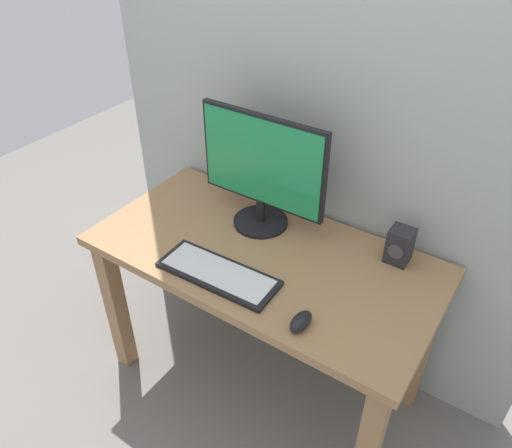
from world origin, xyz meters
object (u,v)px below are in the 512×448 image
monitor (262,169)px  keyboard_primary (218,273)px  desk (263,278)px  mouse (301,321)px  speaker_right (400,246)px

monitor → keyboard_primary: monitor is taller
keyboard_primary → desk: bearing=72.7°
desk → mouse: size_ratio=13.05×
monitor → keyboard_primary: bearing=-82.0°
desk → mouse: 0.42m
keyboard_primary → mouse: size_ratio=4.44×
desk → keyboard_primary: size_ratio=2.94×
desk → speaker_right: size_ratio=9.56×
monitor → mouse: 0.63m
monitor → keyboard_primary: (0.05, -0.36, -0.24)m
speaker_right → keyboard_primary: bearing=-138.7°
desk → keyboard_primary: keyboard_primary is taller
monitor → keyboard_primary: 0.44m
keyboard_primary → speaker_right: 0.67m
speaker_right → mouse: bearing=-105.7°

